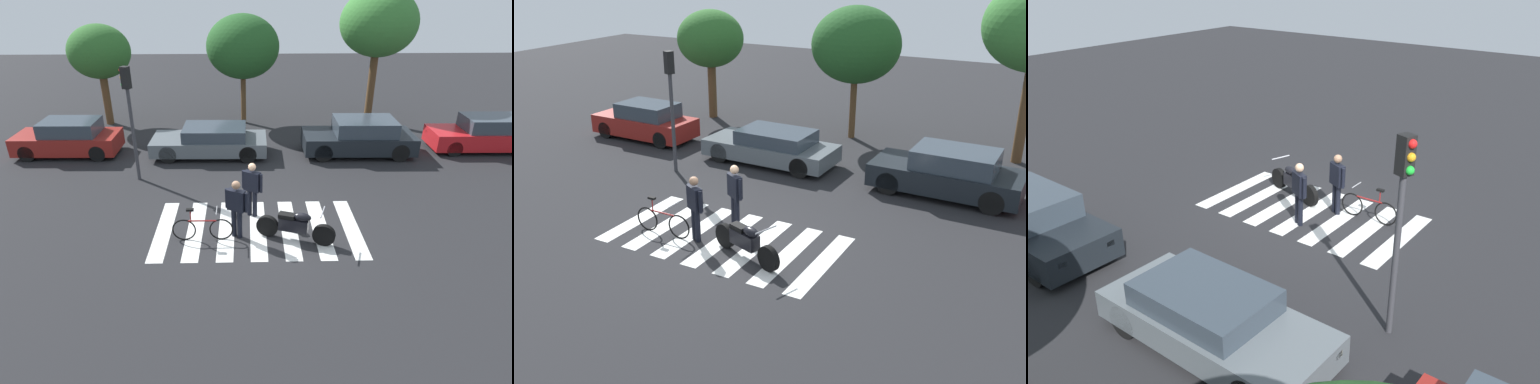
{
  "view_description": "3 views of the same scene",
  "coord_description": "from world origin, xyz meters",
  "views": [
    {
      "loc": [
        -0.31,
        -10.46,
        6.58
      ],
      "look_at": [
        -0.04,
        0.68,
        0.84
      ],
      "focal_mm": 29.94,
      "sensor_mm": 36.0,
      "label": 1
    },
    {
      "loc": [
        7.39,
        -11.09,
        6.75
      ],
      "look_at": [
        0.66,
        1.21,
        0.99
      ],
      "focal_mm": 40.92,
      "sensor_mm": 36.0,
      "label": 2
    },
    {
      "loc": [
        -7.57,
        11.37,
        6.65
      ],
      "look_at": [
        0.39,
        0.72,
        0.76
      ],
      "focal_mm": 38.05,
      "sensor_mm": 36.0,
      "label": 3
    }
  ],
  "objects": [
    {
      "name": "car_grey_coupe",
      "position": [
        -1.72,
        5.7,
        0.59
      ],
      "size": [
        4.57,
        1.94,
        1.2
      ],
      "color": "black",
      "rests_on": "ground_plane"
    },
    {
      "name": "traffic_light_pole",
      "position": [
        -4.16,
        3.44,
        2.67
      ],
      "size": [
        0.36,
        0.31,
        3.95
      ],
      "color": "#38383D",
      "rests_on": "ground_plane"
    },
    {
      "name": "leaning_bicycle",
      "position": [
        -1.54,
        -0.53,
        0.37
      ],
      "size": [
        1.67,
        0.46,
        0.99
      ],
      "color": "black",
      "rests_on": "ground_plane"
    },
    {
      "name": "crosswalk_stripes",
      "position": [
        -0.0,
        0.0,
        0.0
      ],
      "size": [
        5.85,
        3.2,
        0.01
      ],
      "color": "silver",
      "rests_on": "ground_plane"
    },
    {
      "name": "ground_plane",
      "position": [
        0.0,
        0.0,
        0.0
      ],
      "size": [
        60.0,
        60.0,
        0.0
      ],
      "primitive_type": "plane",
      "color": "#232326"
    },
    {
      "name": "officer_by_motorcycle",
      "position": [
        -0.15,
        0.77,
        0.99
      ],
      "size": [
        0.6,
        0.42,
        1.72
      ],
      "color": "black",
      "rests_on": "ground_plane"
    },
    {
      "name": "police_motorcycle",
      "position": [
        1.0,
        -0.6,
        0.45
      ],
      "size": [
        2.13,
        0.95,
        1.03
      ],
      "color": "black",
      "rests_on": "ground_plane"
    },
    {
      "name": "car_black_suv",
      "position": [
        4.25,
        5.69,
        0.69
      ],
      "size": [
        4.43,
        1.96,
        1.44
      ],
      "color": "black",
      "rests_on": "ground_plane"
    },
    {
      "name": "officer_on_foot",
      "position": [
        -0.59,
        -0.38,
        0.98
      ],
      "size": [
        0.62,
        0.41,
        1.72
      ],
      "color": "black",
      "rests_on": "ground_plane"
    }
  ]
}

